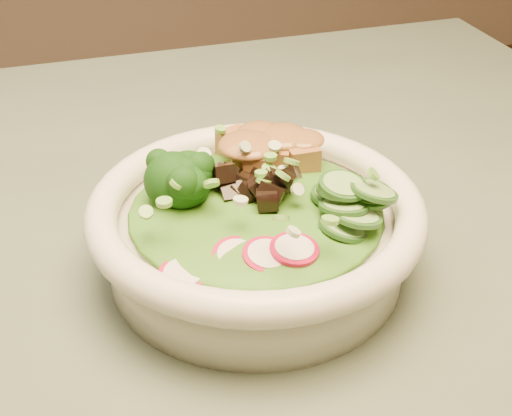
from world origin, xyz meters
name	(u,v)px	position (x,y,z in m)	size (l,w,h in m)	color
dining_table	(41,384)	(0.00, 0.00, 0.64)	(1.20, 0.80, 0.75)	black
salad_bowl	(256,230)	(0.17, -0.05, 0.78)	(0.23, 0.23, 0.06)	white
lettuce_bed	(256,207)	(0.17, -0.05, 0.80)	(0.17, 0.17, 0.02)	#215812
broccoli_florets	(177,189)	(0.12, -0.03, 0.82)	(0.07, 0.06, 0.04)	black
radish_slices	(252,254)	(0.15, -0.10, 0.81)	(0.09, 0.03, 0.02)	#A40C31
cucumber_slices	(339,200)	(0.22, -0.07, 0.81)	(0.06, 0.06, 0.03)	#8BBA67
mushroom_heap	(257,185)	(0.17, -0.04, 0.81)	(0.06, 0.06, 0.03)	black
tofu_cubes	(264,156)	(0.19, 0.00, 0.81)	(0.08, 0.05, 0.03)	#9C6134
peanut_sauce	(265,143)	(0.19, 0.00, 0.82)	(0.06, 0.05, 0.01)	brown
scallion_garnish	(256,182)	(0.17, -0.05, 0.82)	(0.16, 0.16, 0.02)	#69AC3C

